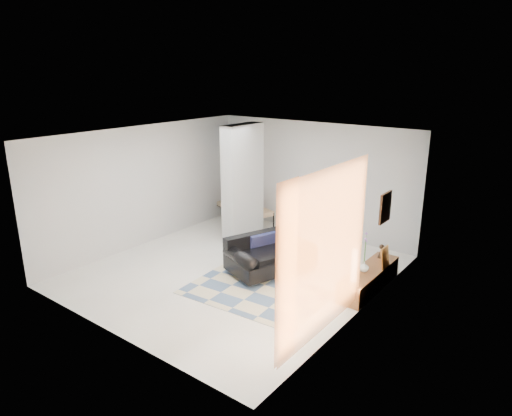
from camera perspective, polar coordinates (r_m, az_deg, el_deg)
The scene contains 17 objects.
floor at distance 9.57m, azimuth -2.45°, elevation -7.81°, with size 6.00×6.00×0.00m, color beige.
ceiling at distance 8.78m, azimuth -2.68°, elevation 9.03°, with size 6.00×6.00×0.00m, color white.
wall_back at distance 11.47m, azimuth 7.06°, elevation 3.67°, with size 6.00×6.00×0.00m, color #B2B5B7.
wall_front at distance 7.17m, azimuth -18.12°, elevation -5.26°, with size 6.00×6.00×0.00m, color #B2B5B7.
wall_left at distance 10.98m, azimuth -13.69°, elevation 2.73°, with size 6.00×6.00×0.00m, color #B2B5B7.
wall_right at distance 7.70m, azimuth 13.42°, elevation -3.31°, with size 6.00×6.00×0.00m, color #B2B5B7.
partition_column at distance 10.95m, azimuth -1.65°, elevation 3.16°, with size 0.35×1.20×2.80m, color #9FA4A6.
hallway_door at distance 12.67m, azimuth -1.31°, elevation 3.31°, with size 0.85×0.06×2.04m, color white.
curtain at distance 6.74m, azimuth 8.79°, elevation -5.53°, with size 2.55×2.55×0.00m, color orange.
wall_art at distance 8.43m, azimuth 15.87°, elevation 0.06°, with size 0.04×0.45×0.55m, color #331B0E.
media_console at distance 9.01m, azimuth 13.94°, elevation -8.54°, with size 0.45×1.83×0.80m.
loveseat at distance 9.42m, azimuth 1.61°, elevation -5.90°, with size 1.51×1.93×0.76m.
daybed at distance 12.48m, azimuth -1.58°, elevation 0.20°, with size 1.94×1.25×0.77m.
area_rug at distance 8.68m, azimuth -0.17°, elevation -10.51°, with size 2.55×1.70×0.01m, color #BFB492.
cylinder_lamp at distance 8.26m, azimuth 12.19°, elevation -7.06°, with size 0.11×0.11×0.60m, color white.
bronze_figurine at distance 9.45m, azimuth 15.40°, elevation -5.22°, with size 0.14×0.14×0.27m, color #2F1F15, non-canonical shape.
vase at distance 8.77m, azimuth 13.33°, elevation -7.14°, with size 0.19×0.19×0.19m, color silver.
Camera 1 is at (5.57, -6.68, 4.00)m, focal length 32.00 mm.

